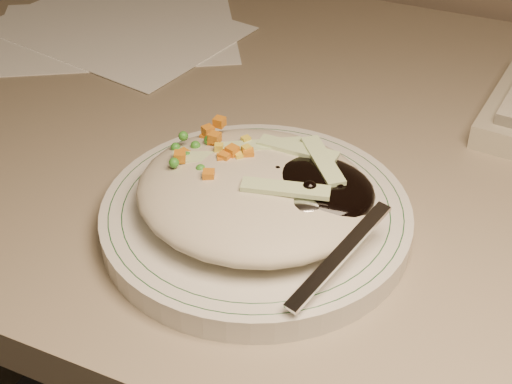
% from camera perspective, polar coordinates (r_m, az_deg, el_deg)
% --- Properties ---
extents(desk, '(1.40, 0.70, 0.74)m').
position_cam_1_polar(desk, '(0.84, 9.08, -7.76)').
color(desk, gray).
rests_on(desk, ground).
extents(plate, '(0.26, 0.26, 0.02)m').
position_cam_1_polar(plate, '(0.59, -0.00, -2.00)').
color(plate, silver).
rests_on(plate, desk).
extents(plate_rim, '(0.24, 0.24, 0.00)m').
position_cam_1_polar(plate_rim, '(0.59, -0.00, -1.24)').
color(plate_rim, '#144723').
rests_on(plate_rim, plate).
extents(meal, '(0.21, 0.19, 0.05)m').
position_cam_1_polar(meal, '(0.57, 0.37, 0.30)').
color(meal, '#B7AF94').
rests_on(meal, plate).
extents(papers, '(0.37, 0.33, 0.00)m').
position_cam_1_polar(papers, '(0.95, -11.12, 12.59)').
color(papers, white).
rests_on(papers, desk).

